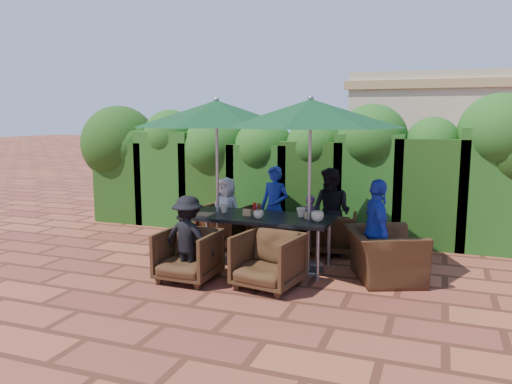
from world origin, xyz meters
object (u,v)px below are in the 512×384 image
(chair_far_mid, at_px, (277,229))
(chair_near_right, at_px, (268,258))
(umbrella_left, at_px, (217,114))
(dining_table, at_px, (258,221))
(chair_near_left, at_px, (188,253))
(umbrella_right, at_px, (311,114))
(chair_far_right, at_px, (333,231))
(chair_far_left, at_px, (224,223))
(chair_end_right, at_px, (384,247))

(chair_far_mid, bearing_deg, chair_near_right, 127.09)
(umbrella_left, bearing_deg, dining_table, -0.53)
(chair_far_mid, relative_size, chair_near_left, 0.95)
(chair_near_left, bearing_deg, umbrella_right, 33.81)
(chair_far_right, xyz_separation_m, chair_near_right, (-0.45, -1.91, 0.03))
(chair_near_right, bearing_deg, umbrella_left, 151.98)
(umbrella_right, bearing_deg, umbrella_left, 178.51)
(chair_far_left, relative_size, chair_far_right, 1.06)
(chair_far_right, xyz_separation_m, chair_end_right, (0.91, -1.05, 0.09))
(chair_near_left, bearing_deg, chair_far_mid, 70.93)
(umbrella_left, distance_m, chair_far_right, 2.63)
(umbrella_right, bearing_deg, chair_end_right, 2.07)
(umbrella_left, height_order, chair_far_right, umbrella_left)
(dining_table, xyz_separation_m, umbrella_right, (0.77, -0.03, 1.54))
(chair_far_right, height_order, chair_near_right, chair_near_right)
(dining_table, bearing_deg, umbrella_left, 179.47)
(dining_table, distance_m, chair_far_mid, 0.91)
(umbrella_left, bearing_deg, umbrella_right, -1.49)
(dining_table, xyz_separation_m, chair_end_right, (1.81, 0.01, -0.22))
(chair_far_mid, bearing_deg, umbrella_left, 74.94)
(umbrella_right, xyz_separation_m, chair_far_mid, (-0.76, 0.89, -1.85))
(chair_far_mid, bearing_deg, chair_far_left, 18.34)
(chair_far_mid, distance_m, chair_end_right, 1.99)
(chair_far_left, bearing_deg, chair_far_right, -169.64)
(umbrella_left, distance_m, chair_end_right, 3.01)
(chair_far_mid, xyz_separation_m, chair_far_right, (0.89, 0.20, 0.00))
(dining_table, bearing_deg, chair_far_right, 49.58)
(umbrella_right, distance_m, chair_far_right, 2.15)
(chair_far_mid, xyz_separation_m, chair_end_right, (1.80, -0.85, 0.09))
(chair_far_left, height_order, chair_near_left, chair_far_left)
(chair_far_mid, xyz_separation_m, chair_near_left, (-0.65, -1.80, 0.02))
(dining_table, xyz_separation_m, chair_far_right, (0.90, 1.06, -0.31))
(chair_far_right, distance_m, chair_end_right, 1.39)
(dining_table, bearing_deg, chair_end_right, 0.21)
(chair_far_left, height_order, chair_far_right, chair_far_left)
(dining_table, relative_size, chair_end_right, 2.09)
(dining_table, height_order, chair_near_left, chair_near_left)
(chair_far_mid, bearing_deg, chair_end_right, 177.20)
(umbrella_left, height_order, chair_far_mid, umbrella_left)
(chair_far_mid, relative_size, chair_near_right, 0.92)
(dining_table, relative_size, chair_near_left, 2.87)
(dining_table, xyz_separation_m, chair_far_mid, (0.01, 0.85, -0.31))
(umbrella_right, xyz_separation_m, chair_far_right, (0.13, 1.09, -1.85))
(chair_near_left, bearing_deg, dining_table, 56.83)
(chair_far_mid, height_order, chair_near_right, chair_near_right)
(chair_near_left, distance_m, chair_near_right, 1.10)
(dining_table, height_order, chair_far_left, chair_far_left)
(chair_far_left, bearing_deg, umbrella_left, 114.97)
(umbrella_left, bearing_deg, chair_end_right, 0.01)
(umbrella_left, xyz_separation_m, chair_near_left, (-0.00, -0.95, -1.83))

